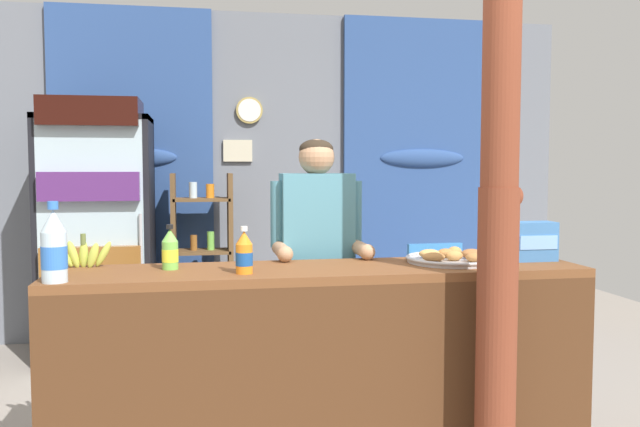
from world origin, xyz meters
The scene contains 14 objects.
ground_plane centered at (0.00, 1.22, 0.00)m, with size 7.96×7.96×0.00m, color gray.
back_wall_curtained centered at (0.02, 3.11, 1.39)m, with size 5.16×0.22×2.71m.
stall_counter centered at (-0.02, 0.33, 0.58)m, with size 2.43×0.53×0.96m.
timber_post centered at (0.64, 0.02, 1.28)m, with size 0.19×0.17×2.67m.
drink_fridge centered at (-1.32, 2.53, 1.05)m, with size 0.79×0.72×1.90m.
bottle_shelf_rack centered at (-0.55, 2.75, 0.71)m, with size 0.48×0.28×1.37m.
plastic_lawn_chair centered at (1.12, 2.20, 0.49)m, with size 0.46×0.46×0.86m.
shopkeeper centered at (0.03, 0.90, 0.99)m, with size 0.49×0.42×1.57m.
soda_bottle_water centered at (-1.15, 0.24, 1.10)m, with size 0.10×0.10×0.33m.
soda_bottle_lime_soda centered at (-0.71, 0.50, 1.05)m, with size 0.07×0.07×0.20m.
soda_bottle_orange_soda centered at (-0.39, 0.32, 1.05)m, with size 0.07×0.07×0.21m.
snack_box_biscuit centered at (1.04, 0.46, 1.06)m, with size 0.22×0.12×0.19m.
pastry_tray centered at (0.62, 0.47, 0.98)m, with size 0.45×0.45×0.07m.
banana_bunch centered at (-1.11, 0.63, 1.02)m, with size 0.28×0.05×0.16m.
Camera 1 is at (-0.58, -2.53, 1.42)m, focal length 37.18 mm.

